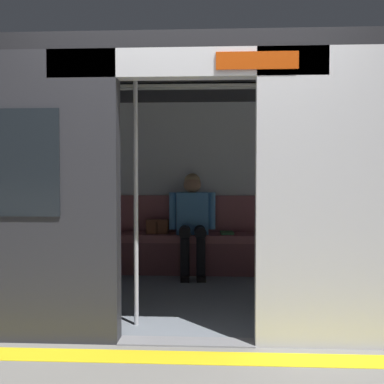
{
  "coord_description": "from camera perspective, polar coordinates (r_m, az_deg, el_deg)",
  "views": [
    {
      "loc": [
        -0.25,
        3.61,
        1.23
      ],
      "look_at": [
        0.04,
        -1.39,
        1.03
      ],
      "focal_mm": 47.81,
      "sensor_mm": 36.0,
      "label": 1
    }
  ],
  "objects": [
    {
      "name": "ground_plane",
      "position": [
        3.83,
        -0.61,
        -16.45
      ],
      "size": [
        60.0,
        60.0,
        0.0
      ],
      "primitive_type": "plane",
      "color": "gray"
    },
    {
      "name": "platform_edge_strip",
      "position": [
        3.54,
        -0.96,
        -17.96
      ],
      "size": [
        8.0,
        0.24,
        0.01
      ],
      "primitive_type": "cube",
      "color": "yellow",
      "rests_on": "ground_plane"
    },
    {
      "name": "train_car",
      "position": [
        4.95,
        -0.28,
        5.29
      ],
      "size": [
        6.4,
        2.98,
        2.2
      ],
      "color": "silver",
      "rests_on": "ground_plane"
    },
    {
      "name": "bench_seat",
      "position": [
        6.14,
        0.96,
        -5.76
      ],
      "size": [
        3.32,
        0.44,
        0.48
      ],
      "color": "#935156",
      "rests_on": "ground_plane"
    },
    {
      "name": "person_seated",
      "position": [
        6.06,
        0.04,
        -2.75
      ],
      "size": [
        0.55,
        0.69,
        1.2
      ],
      "color": "#4C8CC6",
      "rests_on": "ground_plane"
    },
    {
      "name": "handbag",
      "position": [
        6.19,
        -3.88,
        -3.87
      ],
      "size": [
        0.26,
        0.15,
        0.17
      ],
      "color": "brown",
      "rests_on": "bench_seat"
    },
    {
      "name": "book",
      "position": [
        6.17,
        3.92,
        -4.56
      ],
      "size": [
        0.17,
        0.23,
        0.03
      ],
      "primitive_type": "cube",
      "rotation": [
        0.0,
        0.0,
        0.1
      ],
      "color": "#33723F",
      "rests_on": "bench_seat"
    },
    {
      "name": "grab_pole_door",
      "position": [
        4.06,
        -6.28,
        -0.49
      ],
      "size": [
        0.04,
        0.04,
        2.06
      ],
      "primitive_type": "cylinder",
      "color": "silver",
      "rests_on": "ground_plane"
    }
  ]
}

